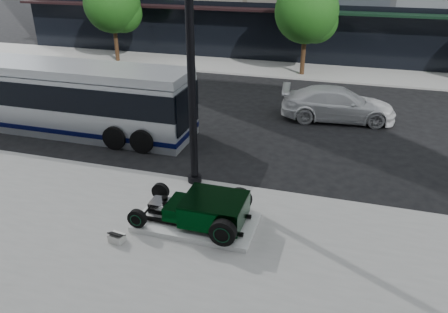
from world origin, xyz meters
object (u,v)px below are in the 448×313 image
(hot_rod, at_px, (207,209))
(transit_bus, at_px, (58,97))
(lamppost, at_px, (191,67))
(white_sedan, at_px, (338,104))

(hot_rod, height_order, transit_bus, transit_bus)
(transit_bus, bearing_deg, hot_rod, -32.52)
(hot_rod, bearing_deg, transit_bus, 147.48)
(lamppost, distance_m, white_sedan, 9.50)
(lamppost, xyz_separation_m, transit_bus, (-7.44, 3.15, -2.56))
(hot_rod, distance_m, transit_bus, 10.36)
(lamppost, bearing_deg, white_sedan, 61.73)
(hot_rod, relative_size, transit_bus, 0.27)
(hot_rod, xyz_separation_m, transit_bus, (-8.71, 5.56, 0.79))
(hot_rod, xyz_separation_m, lamppost, (-1.27, 2.41, 3.35))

